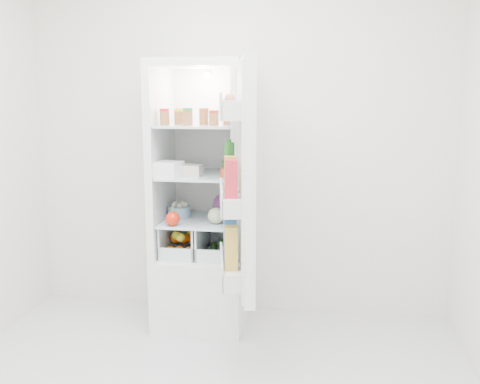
% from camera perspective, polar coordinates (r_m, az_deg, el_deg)
% --- Properties ---
extents(room_walls, '(3.02, 3.02, 2.61)m').
position_cam_1_polar(room_walls, '(2.34, -6.21, 10.57)').
color(room_walls, silver).
rests_on(room_walls, ground).
extents(refrigerator, '(0.60, 0.60, 1.80)m').
position_cam_1_polar(refrigerator, '(3.71, -3.90, -3.90)').
color(refrigerator, silver).
rests_on(refrigerator, ground).
extents(shelf_low, '(0.49, 0.53, 0.01)m').
position_cam_1_polar(shelf_low, '(3.64, -4.13, -3.00)').
color(shelf_low, silver).
rests_on(shelf_low, refrigerator).
extents(shelf_mid, '(0.49, 0.53, 0.02)m').
position_cam_1_polar(shelf_mid, '(3.58, -4.19, 1.84)').
color(shelf_mid, silver).
rests_on(shelf_mid, refrigerator).
extents(shelf_top, '(0.49, 0.53, 0.02)m').
position_cam_1_polar(shelf_top, '(3.54, -4.27, 7.12)').
color(shelf_top, silver).
rests_on(shelf_top, refrigerator).
extents(crisper_left, '(0.23, 0.46, 0.22)m').
position_cam_1_polar(crisper_left, '(3.70, -5.96, -4.88)').
color(crisper_left, silver).
rests_on(crisper_left, refrigerator).
extents(crisper_right, '(0.23, 0.46, 0.22)m').
position_cam_1_polar(crisper_right, '(3.64, -2.22, -5.06)').
color(crisper_right, silver).
rests_on(crisper_right, refrigerator).
extents(condiment_jars, '(0.46, 0.32, 0.08)m').
position_cam_1_polar(condiment_jars, '(3.47, -4.96, 7.86)').
color(condiment_jars, '#B21919').
rests_on(condiment_jars, shelf_top).
extents(squeeze_bottle, '(0.05, 0.05, 0.16)m').
position_cam_1_polar(squeeze_bottle, '(3.52, -1.61, 8.56)').
color(squeeze_bottle, silver).
rests_on(squeeze_bottle, shelf_top).
extents(tub_white, '(0.18, 0.18, 0.10)m').
position_cam_1_polar(tub_white, '(3.44, -7.64, 2.40)').
color(tub_white, white).
rests_on(tub_white, shelf_mid).
extents(tub_cream, '(0.12, 0.12, 0.07)m').
position_cam_1_polar(tub_cream, '(3.49, -5.18, 2.33)').
color(tub_cream, beige).
rests_on(tub_cream, shelf_mid).
extents(tin_red, '(0.10, 0.10, 0.05)m').
position_cam_1_polar(tin_red, '(3.43, -1.45, 2.06)').
color(tin_red, red).
rests_on(tin_red, shelf_mid).
extents(foil_tray, '(0.18, 0.16, 0.04)m').
position_cam_1_polar(foil_tray, '(3.75, -5.07, 2.63)').
color(foil_tray, '#B8B8BD').
rests_on(foil_tray, shelf_mid).
extents(tub_green, '(0.11, 0.14, 0.07)m').
position_cam_1_polar(tub_green, '(3.66, -1.16, 2.76)').
color(tub_green, '#3F8A3F').
rests_on(tub_green, shelf_mid).
extents(red_cabbage, '(0.18, 0.18, 0.18)m').
position_cam_1_polar(red_cabbage, '(3.64, -1.57, -1.42)').
color(red_cabbage, '#571D55').
rests_on(red_cabbage, shelf_low).
extents(bell_pepper, '(0.09, 0.09, 0.09)m').
position_cam_1_polar(bell_pepper, '(3.46, -7.18, -2.85)').
color(bell_pepper, red).
rests_on(bell_pepper, shelf_low).
extents(mushroom_bowl, '(0.20, 0.20, 0.07)m').
position_cam_1_polar(mushroom_bowl, '(3.70, -6.49, -2.09)').
color(mushroom_bowl, '#83ABC3').
rests_on(mushroom_bowl, shelf_low).
extents(salad_bag, '(0.11, 0.11, 0.11)m').
position_cam_1_polar(salad_bag, '(3.49, -2.59, -2.54)').
color(salad_bag, '#ADC090').
rests_on(salad_bag, shelf_low).
extents(citrus_pile, '(0.20, 0.24, 0.16)m').
position_cam_1_polar(citrus_pile, '(3.65, -6.19, -5.37)').
color(citrus_pile, '#FF650D').
rests_on(citrus_pile, refrigerator).
extents(veg_pile, '(0.16, 0.30, 0.10)m').
position_cam_1_polar(veg_pile, '(3.65, -2.14, -5.78)').
color(veg_pile, '#22501A').
rests_on(veg_pile, refrigerator).
extents(fridge_door, '(0.28, 0.60, 1.30)m').
position_cam_1_polar(fridge_door, '(2.95, 0.13, 0.88)').
color(fridge_door, silver).
rests_on(fridge_door, refrigerator).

